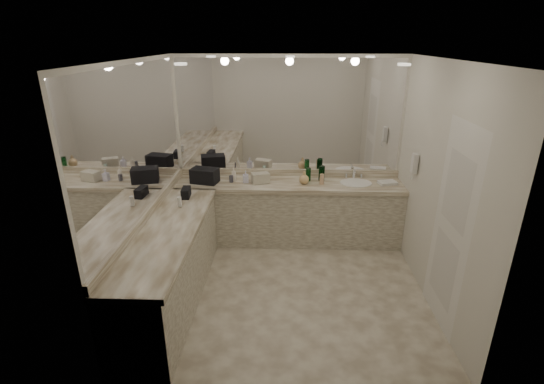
{
  "coord_description": "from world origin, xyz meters",
  "views": [
    {
      "loc": [
        -0.04,
        -4.01,
        2.79
      ],
      "look_at": [
        -0.2,
        0.4,
        1.06
      ],
      "focal_mm": 26.0,
      "sensor_mm": 36.0,
      "label": 1
    }
  ],
  "objects_px": {
    "wall_phone": "(415,163)",
    "soap_bottle_b": "(246,177)",
    "sink": "(356,183)",
    "black_toiletry_bag": "(205,175)",
    "soap_bottle_a": "(234,174)",
    "cream_cosmetic_case": "(261,178)",
    "hand_towel": "(387,183)",
    "soap_bottle_c": "(304,178)"
  },
  "relations": [
    {
      "from": "soap_bottle_a",
      "to": "soap_bottle_b",
      "type": "height_order",
      "value": "soap_bottle_a"
    },
    {
      "from": "soap_bottle_b",
      "to": "sink",
      "type": "bearing_deg",
      "value": 1.08
    },
    {
      "from": "wall_phone",
      "to": "soap_bottle_a",
      "type": "relative_size",
      "value": 1.26
    },
    {
      "from": "wall_phone",
      "to": "hand_towel",
      "type": "bearing_deg",
      "value": 110.1
    },
    {
      "from": "cream_cosmetic_case",
      "to": "soap_bottle_a",
      "type": "distance_m",
      "value": 0.39
    },
    {
      "from": "sink",
      "to": "hand_towel",
      "type": "bearing_deg",
      "value": -3.29
    },
    {
      "from": "sink",
      "to": "soap_bottle_c",
      "type": "bearing_deg",
      "value": -176.5
    },
    {
      "from": "sink",
      "to": "soap_bottle_a",
      "type": "height_order",
      "value": "soap_bottle_a"
    },
    {
      "from": "wall_phone",
      "to": "cream_cosmetic_case",
      "type": "relative_size",
      "value": 1.0
    },
    {
      "from": "black_toiletry_bag",
      "to": "wall_phone",
      "type": "bearing_deg",
      "value": -9.43
    },
    {
      "from": "black_toiletry_bag",
      "to": "hand_towel",
      "type": "bearing_deg",
      "value": 0.53
    },
    {
      "from": "soap_bottle_c",
      "to": "soap_bottle_b",
      "type": "bearing_deg",
      "value": 178.92
    },
    {
      "from": "soap_bottle_a",
      "to": "soap_bottle_c",
      "type": "height_order",
      "value": "soap_bottle_a"
    },
    {
      "from": "hand_towel",
      "to": "soap_bottle_b",
      "type": "height_order",
      "value": "soap_bottle_b"
    },
    {
      "from": "soap_bottle_b",
      "to": "soap_bottle_c",
      "type": "xyz_separation_m",
      "value": [
        0.82,
        -0.02,
        0.0
      ]
    },
    {
      "from": "black_toiletry_bag",
      "to": "soap_bottle_a",
      "type": "bearing_deg",
      "value": 12.5
    },
    {
      "from": "soap_bottle_c",
      "to": "hand_towel",
      "type": "bearing_deg",
      "value": 0.97
    },
    {
      "from": "cream_cosmetic_case",
      "to": "soap_bottle_a",
      "type": "height_order",
      "value": "soap_bottle_a"
    },
    {
      "from": "sink",
      "to": "cream_cosmetic_case",
      "type": "distance_m",
      "value": 1.34
    },
    {
      "from": "hand_towel",
      "to": "soap_bottle_c",
      "type": "height_order",
      "value": "soap_bottle_c"
    },
    {
      "from": "cream_cosmetic_case",
      "to": "soap_bottle_b",
      "type": "distance_m",
      "value": 0.21
    },
    {
      "from": "wall_phone",
      "to": "soap_bottle_b",
      "type": "bearing_deg",
      "value": 167.64
    },
    {
      "from": "black_toiletry_bag",
      "to": "hand_towel",
      "type": "distance_m",
      "value": 2.55
    },
    {
      "from": "sink",
      "to": "soap_bottle_c",
      "type": "distance_m",
      "value": 0.74
    },
    {
      "from": "black_toiletry_bag",
      "to": "soap_bottle_a",
      "type": "xyz_separation_m",
      "value": [
        0.4,
        0.09,
        -0.01
      ]
    },
    {
      "from": "cream_cosmetic_case",
      "to": "hand_towel",
      "type": "bearing_deg",
      "value": -18.95
    },
    {
      "from": "soap_bottle_a",
      "to": "soap_bottle_b",
      "type": "bearing_deg",
      "value": -21.22
    },
    {
      "from": "black_toiletry_bag",
      "to": "soap_bottle_b",
      "type": "relative_size",
      "value": 2.13
    },
    {
      "from": "cream_cosmetic_case",
      "to": "soap_bottle_b",
      "type": "height_order",
      "value": "soap_bottle_b"
    },
    {
      "from": "hand_towel",
      "to": "soap_bottle_c",
      "type": "distance_m",
      "value": 1.16
    },
    {
      "from": "black_toiletry_bag",
      "to": "cream_cosmetic_case",
      "type": "relative_size",
      "value": 1.52
    },
    {
      "from": "sink",
      "to": "black_toiletry_bag",
      "type": "bearing_deg",
      "value": -178.69
    },
    {
      "from": "hand_towel",
      "to": "soap_bottle_b",
      "type": "relative_size",
      "value": 1.4
    },
    {
      "from": "wall_phone",
      "to": "black_toiletry_bag",
      "type": "xyz_separation_m",
      "value": [
        -2.72,
        0.45,
        -0.35
      ]
    },
    {
      "from": "soap_bottle_b",
      "to": "soap_bottle_c",
      "type": "height_order",
      "value": "soap_bottle_c"
    },
    {
      "from": "wall_phone",
      "to": "soap_bottle_c",
      "type": "relative_size",
      "value": 1.34
    },
    {
      "from": "sink",
      "to": "soap_bottle_b",
      "type": "height_order",
      "value": "soap_bottle_b"
    },
    {
      "from": "cream_cosmetic_case",
      "to": "soap_bottle_a",
      "type": "bearing_deg",
      "value": 148.97
    },
    {
      "from": "cream_cosmetic_case",
      "to": "soap_bottle_b",
      "type": "xyz_separation_m",
      "value": [
        -0.21,
        0.01,
        0.02
      ]
    },
    {
      "from": "sink",
      "to": "black_toiletry_bag",
      "type": "distance_m",
      "value": 2.12
    },
    {
      "from": "soap_bottle_b",
      "to": "soap_bottle_a",
      "type": "bearing_deg",
      "value": 158.78
    },
    {
      "from": "sink",
      "to": "soap_bottle_a",
      "type": "distance_m",
      "value": 1.72
    }
  ]
}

